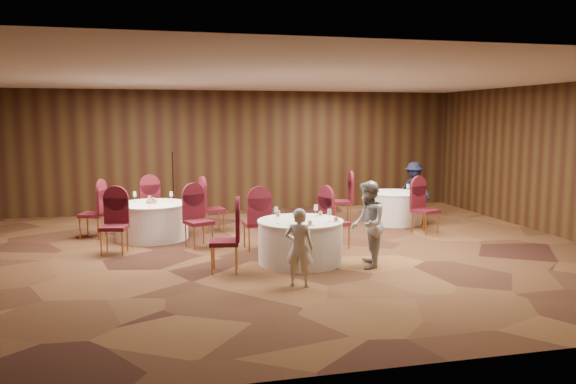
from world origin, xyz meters
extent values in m
plane|color=black|center=(0.00, 0.00, 0.00)|extent=(12.00, 12.00, 0.00)
plane|color=silver|center=(0.00, 0.00, 3.20)|extent=(12.00, 12.00, 0.00)
plane|color=black|center=(0.00, 5.00, 1.60)|extent=(12.00, 0.00, 12.00)
plane|color=black|center=(0.00, -5.00, 1.60)|extent=(12.00, 0.00, 12.00)
plane|color=black|center=(6.00, 0.00, 1.60)|extent=(0.00, 10.00, 10.00)
cylinder|color=white|center=(0.18, -0.79, 0.36)|extent=(1.44, 1.44, 0.72)
cylinder|color=white|center=(0.18, -0.79, 0.72)|extent=(1.47, 1.47, 0.03)
cylinder|color=white|center=(-2.30, 1.77, 0.36)|extent=(1.45, 1.45, 0.72)
cylinder|color=white|center=(-2.30, 1.77, 0.72)|extent=(1.48, 1.48, 0.03)
cylinder|color=white|center=(3.28, 2.23, 0.36)|extent=(1.29, 1.29, 0.72)
cylinder|color=white|center=(3.28, 2.23, 0.72)|extent=(1.31, 1.31, 0.03)
cylinder|color=silver|center=(-0.20, -0.59, 0.74)|extent=(0.06, 0.06, 0.01)
cylinder|color=silver|center=(-0.20, -0.59, 0.80)|extent=(0.01, 0.01, 0.11)
cone|color=silver|center=(-0.20, -0.59, 0.91)|extent=(0.08, 0.08, 0.10)
cylinder|color=silver|center=(-0.25, -0.99, 0.74)|extent=(0.06, 0.06, 0.01)
cylinder|color=silver|center=(-0.25, -0.99, 0.80)|extent=(0.01, 0.01, 0.11)
cone|color=silver|center=(-0.25, -0.99, 0.91)|extent=(0.08, 0.08, 0.10)
cylinder|color=silver|center=(0.62, -1.04, 0.74)|extent=(0.06, 0.06, 0.01)
cylinder|color=silver|center=(0.62, -1.04, 0.80)|extent=(0.01, 0.01, 0.11)
cone|color=silver|center=(0.62, -1.04, 0.91)|extent=(0.08, 0.08, 0.10)
cylinder|color=silver|center=(0.54, -0.51, 0.74)|extent=(0.06, 0.06, 0.01)
cylinder|color=silver|center=(0.54, -0.51, 0.80)|extent=(0.01, 0.01, 0.11)
cone|color=silver|center=(0.54, -0.51, 0.91)|extent=(0.08, 0.08, 0.10)
cylinder|color=silver|center=(0.11, -1.25, 0.74)|extent=(0.06, 0.06, 0.01)
cylinder|color=silver|center=(0.11, -1.25, 0.80)|extent=(0.01, 0.01, 0.11)
cone|color=silver|center=(0.11, -1.25, 0.91)|extent=(0.08, 0.08, 0.10)
cylinder|color=white|center=(0.22, -1.28, 0.75)|extent=(0.15, 0.15, 0.01)
sphere|color=#9E6B33|center=(0.22, -1.28, 0.79)|extent=(0.08, 0.08, 0.08)
cylinder|color=white|center=(0.74, -1.04, 0.75)|extent=(0.15, 0.15, 0.01)
sphere|color=#9E6B33|center=(0.74, -1.04, 0.79)|extent=(0.08, 0.08, 0.08)
cylinder|color=white|center=(0.64, -0.44, 0.75)|extent=(0.15, 0.15, 0.01)
sphere|color=#9E6B33|center=(0.64, -0.44, 0.79)|extent=(0.08, 0.08, 0.08)
cylinder|color=silver|center=(-1.90, 1.93, 0.74)|extent=(0.06, 0.06, 0.01)
cylinder|color=silver|center=(-1.90, 1.93, 0.80)|extent=(0.01, 0.01, 0.11)
cone|color=silver|center=(-1.90, 1.93, 0.91)|extent=(0.08, 0.08, 0.10)
cylinder|color=silver|center=(-2.65, 2.09, 0.74)|extent=(0.06, 0.06, 0.01)
cylinder|color=silver|center=(-2.65, 2.09, 0.80)|extent=(0.01, 0.01, 0.11)
cone|color=silver|center=(-2.65, 2.09, 0.91)|extent=(0.08, 0.08, 0.10)
cylinder|color=silver|center=(-2.34, 1.34, 0.74)|extent=(0.06, 0.06, 0.01)
cylinder|color=silver|center=(-2.34, 1.34, 0.80)|extent=(0.01, 0.01, 0.11)
cone|color=silver|center=(-2.34, 1.34, 0.91)|extent=(0.08, 0.08, 0.10)
cylinder|color=olive|center=(-2.30, 1.77, 0.77)|extent=(0.22, 0.22, 0.06)
sphere|color=#9E6B33|center=(-2.33, 1.79, 0.83)|extent=(0.07, 0.07, 0.07)
sphere|color=#9E6B33|center=(-2.26, 1.75, 0.83)|extent=(0.07, 0.07, 0.07)
cylinder|color=silver|center=(3.51, 2.01, 0.74)|extent=(0.06, 0.06, 0.01)
cylinder|color=silver|center=(3.51, 2.01, 0.80)|extent=(0.01, 0.01, 0.11)
cone|color=silver|center=(3.51, 2.01, 0.91)|extent=(0.08, 0.08, 0.10)
cylinder|color=black|center=(-1.79, 4.04, 0.01)|extent=(0.24, 0.24, 0.02)
cylinder|color=black|center=(-1.79, 4.04, 0.84)|extent=(0.02, 0.02, 1.64)
cylinder|color=black|center=(-1.79, 4.09, 1.63)|extent=(0.04, 0.12, 0.04)
imported|color=silver|center=(-0.18, -2.12, 0.59)|extent=(0.51, 0.43, 1.17)
imported|color=#9FA0A4|center=(1.20, -1.33, 0.73)|extent=(0.75, 0.85, 1.45)
imported|color=black|center=(4.22, 3.15, 0.68)|extent=(0.95, 1.00, 1.37)
camera|label=1|loc=(-2.21, -9.94, 2.48)|focal=35.00mm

